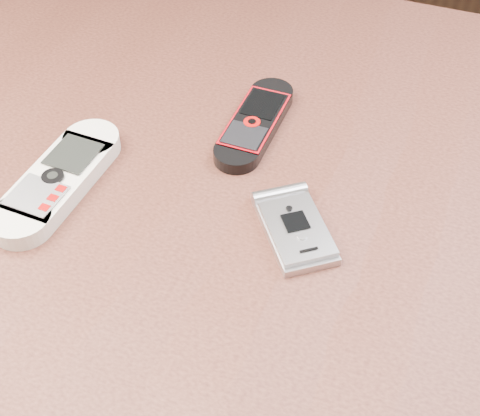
% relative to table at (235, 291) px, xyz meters
% --- Properties ---
extents(table, '(1.20, 0.80, 0.75)m').
position_rel_table_xyz_m(table, '(0.00, 0.00, 0.00)').
color(table, black).
rests_on(table, ground).
extents(nokia_white, '(0.06, 0.16, 0.02)m').
position_rel_table_xyz_m(nokia_white, '(-0.15, -0.02, 0.11)').
color(nokia_white, silver).
rests_on(nokia_white, table).
extents(nokia_black_red, '(0.04, 0.14, 0.01)m').
position_rel_table_xyz_m(nokia_black_red, '(-0.02, 0.11, 0.11)').
color(nokia_black_red, black).
rests_on(nokia_black_red, table).
extents(motorola_razr, '(0.09, 0.10, 0.01)m').
position_rel_table_xyz_m(motorola_razr, '(0.05, -0.00, 0.11)').
color(motorola_razr, '#BCBCC0').
rests_on(motorola_razr, table).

